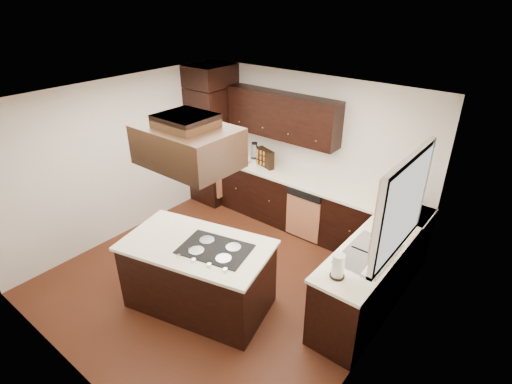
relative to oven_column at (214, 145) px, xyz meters
The scene contains 30 objects.
floor 2.68m from the oven_column, 43.85° to the right, with size 4.20×4.20×0.02m, color #622E19.
ceiling 2.86m from the oven_column, 43.85° to the right, with size 4.20×4.20×0.02m, color silver.
wall_back 1.83m from the oven_column, 12.85° to the left, with size 4.20×0.02×2.50m, color silver.
wall_front 4.21m from the oven_column, 65.05° to the right, with size 4.20×0.02×2.50m, color silver.
wall_left 1.75m from the oven_column, 101.12° to the right, with size 0.02×4.20×2.50m, color silver.
wall_right 4.25m from the oven_column, 23.70° to the right, with size 0.02×4.20×2.50m, color silver.
oven_column is the anchor object (origin of this frame).
wall_oven_face 0.36m from the oven_column, ahead, with size 0.05×0.62×0.78m, color #C77E51.
base_cabinets_back 1.92m from the oven_column, ahead, with size 2.93×0.60×0.88m, color black.
base_cabinets_right 3.72m from the oven_column, 12.69° to the right, with size 0.60×2.40×0.88m, color black.
countertop_back 1.82m from the oven_column, ahead, with size 2.93×0.63×0.04m, color white.
countertop_right 3.65m from the oven_column, 12.74° to the right, with size 0.63×2.40×0.04m, color white.
upper_cabinets 1.56m from the oven_column, ahead, with size 2.00×0.34×0.72m, color black.
dishwasher_front 2.21m from the oven_column, ahead, with size 0.60×0.05×0.72m, color #C77E51.
window_frame 4.06m from the oven_column, 16.72° to the right, with size 0.06×1.32×1.12m, color white.
window_pane 4.08m from the oven_column, 16.61° to the right, with size 0.00×1.20×1.00m, color white.
curtain_left 4.15m from the oven_column, 22.59° to the right, with size 0.02×0.34×0.90m, color beige.
curtain_right 3.91m from the oven_column, 10.99° to the right, with size 0.02×0.34×0.90m, color beige.
sink_rim 3.76m from the oven_column, 17.90° to the right, with size 0.52×0.84×0.01m, color silver.
island 3.01m from the oven_column, 50.22° to the right, with size 1.71×0.93×0.88m, color black.
island_top 2.94m from the oven_column, 50.22° to the right, with size 1.78×1.00×0.04m, color white.
cooktop 3.07m from the oven_column, 45.85° to the right, with size 0.81×0.54×0.01m, color black.
range_hood 3.13m from the oven_column, 50.26° to the right, with size 1.05×0.72×0.42m, color black.
hood_duct 3.24m from the oven_column, 50.26° to the right, with size 0.55×0.50×0.13m, color black.
blender_base 0.91m from the oven_column, ahead, with size 0.15×0.15×0.10m, color silver.
blender_pitcher 0.91m from the oven_column, ahead, with size 0.13×0.13×0.26m, color silver.
spice_rack 1.14m from the oven_column, ahead, with size 0.38×0.09×0.31m, color black.
mixing_bowl 0.74m from the oven_column, ahead, with size 0.27×0.27×0.07m, color white.
soap_bottle 3.54m from the oven_column, ahead, with size 0.08×0.08×0.17m, color white.
paper_towel 3.90m from the oven_column, 26.67° to the right, with size 0.13×0.13×0.28m, color white.
Camera 1 is at (3.12, -3.18, 3.66)m, focal length 28.00 mm.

